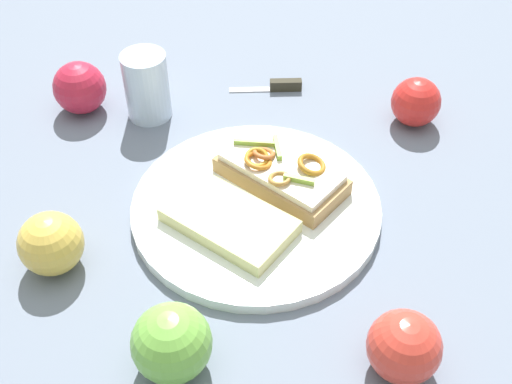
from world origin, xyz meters
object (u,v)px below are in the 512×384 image
Objects in this scene: apple_0 at (416,102)px; apple_2 at (80,88)px; bread_slice_side at (229,221)px; apple_1 at (404,347)px; apple_3 at (51,243)px; sandwich at (281,173)px; knife at (278,86)px; plate at (256,208)px; drinking_glass at (147,86)px; apple_4 at (172,343)px.

apple_2 is at bearing -75.11° from apple_0.
apple_0 is at bearing 76.85° from bread_slice_side.
bread_slice_side is 2.03× the size of apple_1.
apple_2 reaches higher than apple_1.
apple_0 is 0.54m from apple_3.
sandwich is 2.44× the size of apple_1.
apple_2 is (0.13, -0.48, 0.00)m from apple_0.
sandwich is 1.66× the size of knife.
sandwich reaches higher than bread_slice_side.
apple_2 is (-0.17, -0.30, 0.01)m from bread_slice_side.
bread_slice_side is 1.38× the size of knife.
plate is 0.30m from apple_0.
apple_0 is 0.96× the size of apple_3.
drinking_glass is at bearing 178.96° from sandwich.
apple_1 is 0.74× the size of drinking_glass.
knife is at bearing 161.20° from apple_3.
apple_1 is 0.53m from drinking_glass.
apple_3 is at bearing -91.10° from apple_1.
sandwich is 2.36× the size of apple_2.
knife is (-0.50, -0.04, -0.03)m from apple_4.
apple_2 is 0.30m from knife.
apple_3 reaches higher than sandwich.
plate is 4.18× the size of apple_1.
apple_2 reaches higher than knife.
apple_1 is (0.16, 0.21, 0.03)m from plate.
apple_2 is 0.77× the size of drinking_glass.
plate is 4.40× the size of apple_0.
bread_slice_side is at bearing 75.59° from knife.
apple_4 reaches higher than apple_1.
bread_slice_side is 0.26m from apple_1.
apple_1 reaches higher than plate.
sandwich is 2.25× the size of apple_4.
drinking_glass is at bearing 15.90° from knife.
apple_4 is at bearing 28.50° from drinking_glass.
plate is 0.34m from apple_2.
apple_1 is 0.50m from knife.
apple_4 reaches higher than knife.
knife is (-0.31, -0.03, -0.02)m from bread_slice_side.
plate is 0.26m from drinking_glass.
apple_4 is (0.28, -0.03, 0.01)m from sandwich.
apple_4 is 0.80× the size of drinking_glass.
apple_4 is (0.24, -0.01, 0.03)m from plate.
apple_2 is at bearing -171.38° from sandwich.
apple_4 reaches higher than plate.
apple_1 is 1.01× the size of apple_3.
apple_0 is 0.39m from drinking_glass.
sandwich is 2.45× the size of apple_3.
apple_3 is (0.28, 0.12, -0.00)m from apple_2.
apple_2 is at bearing -139.46° from apple_4.
plate is at bearing 80.58° from knife.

